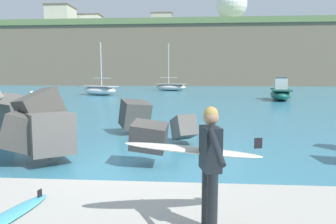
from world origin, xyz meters
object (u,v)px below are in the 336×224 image
object	(u,v)px
spare_surfboard	(2,220)
station_building_west	(75,26)
station_building_east	(88,24)
surfer_with_board	(206,158)
boat_near_right	(281,93)
mooring_buoy_inner	(32,93)
station_building_central	(61,17)
boat_mid_left	(99,90)
boat_near_left	(171,87)
station_building_annex	(162,24)
radar_dome	(232,8)

from	to	relation	value
spare_surfboard	station_building_west	world-z (taller)	station_building_west
station_building_west	station_building_east	distance (m)	9.61
surfer_with_board	boat_near_right	xyz separation A→B (m)	(8.22, 25.10, -0.58)
surfer_with_board	mooring_buoy_inner	distance (m)	36.16
spare_surfboard	station_building_central	world-z (taller)	station_building_central
boat_mid_left	mooring_buoy_inner	size ratio (longest dim) A/B	13.53
station_building_west	spare_surfboard	bearing A→B (deg)	-69.98
station_building_west	station_building_east	size ratio (longest dim) A/B	1.00
station_building_east	boat_mid_left	bearing A→B (deg)	-70.30
boat_near_left	station_building_west	world-z (taller)	station_building_west
spare_surfboard	station_building_annex	xyz separation A→B (m)	(-5.41, 84.32, 16.18)
boat_mid_left	station_building_east	size ratio (longest dim) A/B	0.81
boat_mid_left	station_building_east	bearing A→B (deg)	109.70
mooring_buoy_inner	radar_dome	distance (m)	62.42
boat_mid_left	radar_dome	bearing A→B (deg)	67.54
station_building_west	surfer_with_board	bearing A→B (deg)	-68.21
boat_mid_left	station_building_east	distance (m)	53.04
surfer_with_board	station_building_west	bearing A→B (deg)	111.79
radar_dome	station_building_annex	xyz separation A→B (m)	(-19.07, 2.37, -3.70)
boat_mid_left	radar_dome	xyz separation A→B (m)	(21.32, 51.57, 19.58)
surfer_with_board	boat_near_left	world-z (taller)	boat_near_left
surfer_with_board	station_building_central	bearing A→B (deg)	114.32
station_building_east	station_building_annex	world-z (taller)	station_building_annex
boat_mid_left	station_building_east	xyz separation A→B (m)	(-17.13, 47.84, 15.22)
station_building_east	surfer_with_board	bearing A→B (deg)	-70.43
boat_near_right	boat_mid_left	bearing A→B (deg)	164.45
boat_near_left	station_building_east	size ratio (longest dim) A/B	0.92
surfer_with_board	station_building_east	size ratio (longest dim) A/B	0.29
surfer_with_board	spare_surfboard	size ratio (longest dim) A/B	1.04
boat_mid_left	station_building_annex	xyz separation A→B (m)	(2.24, 53.93, 15.88)
boat_near_right	station_building_west	world-z (taller)	station_building_west
boat_near_right	station_building_annex	xyz separation A→B (m)	(-16.64, 59.19, 15.76)
surfer_with_board	station_building_central	size ratio (longest dim) A/B	0.32
surfer_with_board	station_building_central	world-z (taller)	station_building_central
spare_surfboard	boat_mid_left	xyz separation A→B (m)	(-7.65, 30.39, 0.30)
boat_near_left	station_building_west	bearing A→B (deg)	124.48
surfer_with_board	boat_mid_left	distance (m)	32.19
spare_surfboard	radar_dome	xyz separation A→B (m)	(13.66, 81.96, 19.88)
boat_near_right	boat_mid_left	size ratio (longest dim) A/B	0.87
station_building_west	station_building_central	xyz separation A→B (m)	(1.89, -14.06, 0.00)
surfer_with_board	station_building_annex	bearing A→B (deg)	95.71
station_building_annex	station_building_east	bearing A→B (deg)	-162.53
boat_mid_left	station_building_central	distance (m)	48.89
spare_surfboard	station_building_annex	bearing A→B (deg)	93.67
surfer_with_board	station_building_west	xyz separation A→B (m)	(-34.14, 85.40, 14.97)
boat_near_right	radar_dome	xyz separation A→B (m)	(2.43, 56.82, 19.46)
station_building_west	station_building_east	xyz separation A→B (m)	(6.34, -7.20, -0.45)
surfer_with_board	mooring_buoy_inner	size ratio (longest dim) A/B	4.81
mooring_buoy_inner	station_building_west	xyz separation A→B (m)	(-15.13, 54.65, 16.03)
mooring_buoy_inner	station_building_central	bearing A→B (deg)	108.07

